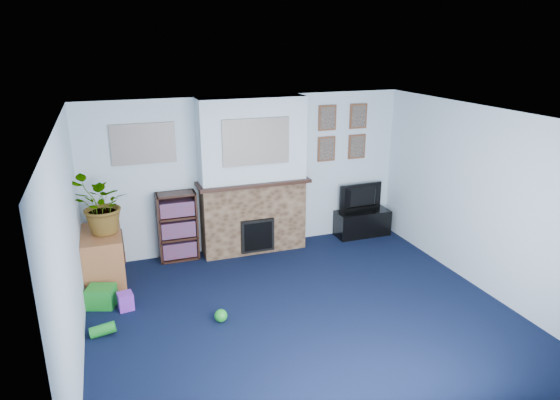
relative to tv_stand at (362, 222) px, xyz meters
name	(u,v)px	position (x,y,z in m)	size (l,w,h in m)	color
floor	(302,313)	(-1.91, -2.03, -0.22)	(5.00, 4.50, 0.01)	black
ceiling	(305,117)	(-1.91, -2.03, 2.17)	(5.00, 4.50, 0.01)	white
wall_back	(249,174)	(-1.91, 0.22, 0.97)	(5.00, 0.04, 2.40)	silver
wall_front	(417,322)	(-1.91, -4.28, 0.97)	(5.00, 0.04, 2.40)	silver
wall_left	(69,251)	(-4.41, -2.03, 0.97)	(0.04, 4.50, 2.40)	silver
wall_right	(480,199)	(0.59, -2.03, 0.97)	(0.04, 4.50, 2.40)	silver
chimney_breast	(253,178)	(-1.91, 0.02, 0.96)	(1.72, 0.50, 2.40)	brown
collage_main	(256,142)	(-1.91, -0.19, 1.56)	(1.00, 0.03, 0.68)	gray
collage_left	(143,144)	(-3.46, 0.21, 1.55)	(0.90, 0.03, 0.58)	gray
portrait_tl	(327,118)	(-0.61, 0.20, 1.77)	(0.30, 0.03, 0.40)	brown
portrait_tr	(358,116)	(-0.06, 0.20, 1.77)	(0.30, 0.03, 0.40)	brown
portrait_bl	(326,149)	(-0.61, 0.20, 1.27)	(0.30, 0.03, 0.40)	brown
portrait_br	(357,147)	(-0.06, 0.20, 1.27)	(0.30, 0.03, 0.40)	brown
tv_stand	(362,222)	(0.00, 0.00, 0.00)	(0.91, 0.38, 0.43)	black
television	(363,198)	(0.00, 0.02, 0.43)	(0.78, 0.10, 0.45)	black
bookshelf	(178,228)	(-3.08, 0.08, 0.28)	(0.58, 0.28, 1.05)	black
sideboard	(104,258)	(-4.15, -0.34, 0.12)	(0.52, 0.93, 0.72)	#9E5A32
potted_plant	(101,205)	(-4.10, -0.39, 0.90)	(0.72, 0.63, 0.80)	#26661E
mantel_clock	(246,177)	(-2.02, -0.03, 1.00)	(0.10, 0.06, 0.14)	gold
mantel_candle	(271,174)	(-1.63, -0.03, 1.01)	(0.05, 0.05, 0.17)	#B2BFC6
mantel_teddy	(223,180)	(-2.39, -0.03, 0.99)	(0.13, 0.13, 0.13)	slate
mantel_can	(300,173)	(-1.16, -0.03, 0.99)	(0.07, 0.07, 0.13)	purple
green_crate	(101,296)	(-4.21, -1.03, -0.08)	(0.33, 0.26, 0.26)	#198C26
toy_ball	(221,315)	(-2.89, -1.88, -0.13)	(0.16, 0.16, 0.16)	#198C26
toy_block	(126,301)	(-3.94, -1.21, -0.11)	(0.18, 0.18, 0.22)	purple
toy_tube	(103,330)	(-4.21, -1.72, -0.15)	(0.13, 0.13, 0.28)	#198C26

